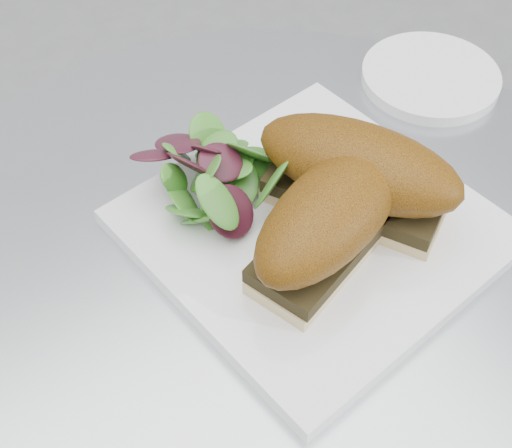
{
  "coord_description": "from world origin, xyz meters",
  "views": [
    {
      "loc": [
        -0.2,
        -0.29,
        1.21
      ],
      "look_at": [
        0.0,
        0.03,
        0.77
      ],
      "focal_mm": 50.0,
      "sensor_mm": 36.0,
      "label": 1
    }
  ],
  "objects_px": {
    "sandwich_right": "(358,172)",
    "saucer": "(431,77)",
    "sandwich_left": "(330,220)",
    "plate": "(313,229)"
  },
  "relations": [
    {
      "from": "plate",
      "to": "sandwich_left",
      "type": "xyz_separation_m",
      "value": [
        -0.01,
        -0.03,
        0.05
      ]
    },
    {
      "from": "sandwich_right",
      "to": "saucer",
      "type": "relative_size",
      "value": 1.32
    },
    {
      "from": "plate",
      "to": "saucer",
      "type": "relative_size",
      "value": 1.85
    },
    {
      "from": "sandwich_left",
      "to": "plate",
      "type": "bearing_deg",
      "value": 52.19
    },
    {
      "from": "sandwich_left",
      "to": "saucer",
      "type": "bearing_deg",
      "value": 10.34
    },
    {
      "from": "sandwich_right",
      "to": "saucer",
      "type": "height_order",
      "value": "sandwich_right"
    },
    {
      "from": "sandwich_left",
      "to": "saucer",
      "type": "height_order",
      "value": "sandwich_left"
    },
    {
      "from": "sandwich_left",
      "to": "sandwich_right",
      "type": "height_order",
      "value": "same"
    },
    {
      "from": "sandwich_right",
      "to": "plate",
      "type": "bearing_deg",
      "value": -124.06
    },
    {
      "from": "sandwich_right",
      "to": "saucer",
      "type": "distance_m",
      "value": 0.22
    }
  ]
}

